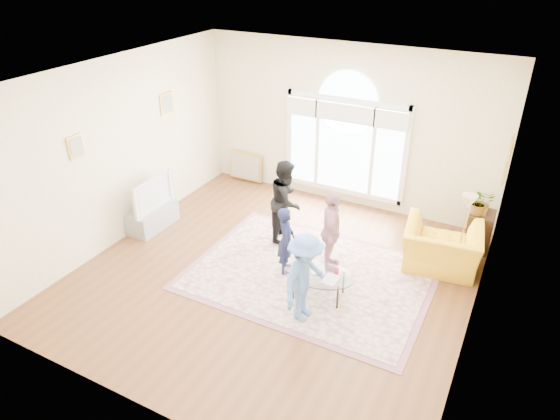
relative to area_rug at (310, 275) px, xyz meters
The scene contains 17 objects.
ground 0.58m from the area_rug, 154.57° to the right, with size 6.00×6.00×0.00m, color brown.
room_shell 3.06m from the area_rug, 101.33° to the left, with size 6.00×6.00×6.00m.
area_rug is the anchor object (origin of this frame).
rug_border 0.00m from the area_rug, ahead, with size 3.80×2.80×0.01m, color #905B69.
tv_console 3.28m from the area_rug, behind, with size 0.45×1.00×0.42m, color #95979D.
television 3.35m from the area_rug, behind, with size 0.17×1.07×0.62m.
coffee_table 0.67m from the area_rug, 52.45° to the right, with size 1.16×0.84×0.54m.
armchair 2.19m from the area_rug, 33.85° to the left, with size 1.19×1.04×0.77m, color yellow.
side_cabinet 3.12m from the area_rug, 43.30° to the left, with size 0.40×0.50×0.70m, color black.
floor_lamp 2.63m from the area_rug, 25.56° to the left, with size 0.26×0.26×1.51m.
plant_pedestal 3.01m from the area_rug, 43.34° to the left, with size 0.20×0.20×0.70m, color white.
potted_plant 3.13m from the area_rug, 43.34° to the left, with size 0.42×0.36×0.47m, color #33722D.
leaning_picture 3.85m from the area_rug, 136.50° to the left, with size 0.80×0.05×0.62m, color tan.
child_navy 0.71m from the area_rug, behind, with size 0.42×0.27×1.15m, color #151B3C.
child_black 1.45m from the area_rug, 135.48° to the left, with size 0.73×0.57×1.49m, color black.
child_pink 0.80m from the area_rug, 58.40° to the left, with size 0.82×0.34×1.39m, color #C78B9B.
child_blue 1.24m from the area_rug, 70.45° to the right, with size 0.88×0.51×1.36m, color #5381C7.
Camera 1 is at (3.16, -5.83, 4.81)m, focal length 32.00 mm.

